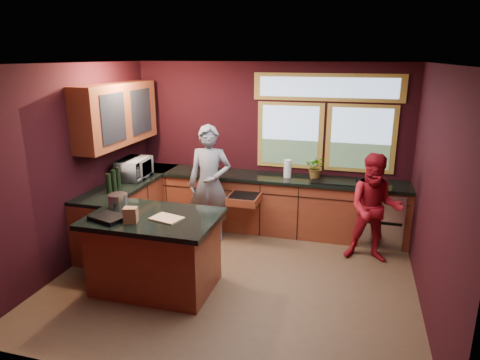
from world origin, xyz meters
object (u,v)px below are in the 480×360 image
at_px(person_grey, 210,184).
at_px(person_red, 375,209).
at_px(stock_pot, 118,201).
at_px(island, 155,252).
at_px(cutting_board, 167,218).

distance_m(person_grey, person_red, 2.43).
height_order(person_red, stock_pot, person_red).
height_order(island, cutting_board, cutting_board).
relative_size(cutting_board, stock_pot, 1.46).
xyz_separation_m(island, stock_pot, (-0.55, 0.15, 0.56)).
bearing_deg(person_grey, island, -102.97).
bearing_deg(person_grey, person_red, -9.67).
distance_m(island, stock_pot, 0.80).
distance_m(person_red, stock_pot, 3.42).
bearing_deg(cutting_board, island, 165.96).
bearing_deg(island, stock_pot, 164.74).
height_order(island, person_red, person_red).
xyz_separation_m(person_grey, person_red, (2.43, -0.10, -0.13)).
relative_size(person_grey, cutting_board, 5.15).
bearing_deg(person_grey, stock_pot, -123.54).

